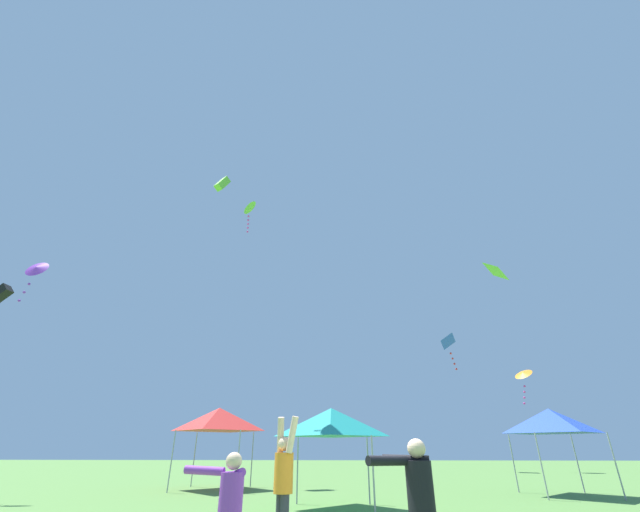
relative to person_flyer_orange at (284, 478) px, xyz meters
The scene contains 12 objects.
person_flyer_orange is the anchor object (origin of this frame).
person_watcher_purple 2.54m from the person_flyer_orange, 98.76° to the right, with size 0.90×0.60×1.59m.
person_companion_black 3.31m from the person_flyer_orange, 50.96° to the right, with size 0.89×0.66×1.75m.
canopy_tent_teal 5.51m from the person_flyer_orange, 81.60° to the left, with size 2.63×2.63×2.81m.
canopy_tent_red 12.27m from the person_flyer_orange, 112.39° to the left, with size 3.13×3.13×3.35m.
canopy_tent_blue 13.42m from the person_flyer_orange, 44.18° to the left, with size 2.89×2.89×3.09m.
kite_lime_box 24.52m from the person_flyer_orange, 115.73° to the left, with size 1.05×1.22×1.36m.
kite_lime_diamond 20.10m from the person_flyer_orange, 52.49° to the left, with size 1.15×1.04×1.00m.
kite_lime_delta 11.41m from the person_flyer_orange, 115.06° to the left, with size 0.61×0.75×1.39m.
kite_blue_diamond 30.96m from the person_flyer_orange, 68.61° to the left, with size 1.36×1.56×3.03m.
kite_purple_delta 16.58m from the person_flyer_orange, 149.84° to the left, with size 0.98×0.58×2.07m.
kite_orange_delta 31.71m from the person_flyer_orange, 58.38° to the left, with size 1.91×1.93×2.90m.
Camera 1 is at (-0.40, -6.83, 1.64)m, focal length 22.41 mm.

